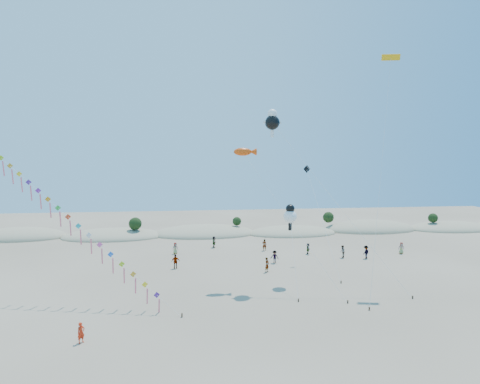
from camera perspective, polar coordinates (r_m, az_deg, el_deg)
name	(u,v)px	position (r m, az deg, el deg)	size (l,w,h in m)	color
ground	(230,352)	(30.41, -1.39, -21.86)	(160.00, 160.00, 0.00)	#786953
dune_ridge	(210,234)	(73.55, -4.27, -5.92)	(145.30, 11.49, 5.57)	gray
kite_train	(45,197)	(43.62, -26.04, -0.69)	(25.34, 13.73, 19.36)	#3F2D1E
fish_kite	(246,152)	(44.43, 0.80, 5.66)	(9.90, 9.21, 14.87)	#3F2D1E
cartoon_kite_low	(290,215)	(44.31, 7.15, -3.26)	(1.50, 6.97, 8.70)	#3F2D1E
cartoon_kite_high	(273,121)	(45.00, 4.65, 10.02)	(13.40, 9.03, 19.13)	#3F2D1E
parafoil_kite	(390,64)	(49.63, 20.59, 16.70)	(7.61, 10.41, 25.34)	#3F2D1E
dark_kite	(314,194)	(52.20, 10.54, -0.34)	(1.25, 11.35, 12.85)	#3F2D1E
flyer_foreground	(81,333)	(33.57, -21.67, -18.10)	(0.57, 0.37, 1.55)	red
beachgoers	(282,251)	(56.86, 6.06, -8.31)	(33.34, 15.64, 1.79)	slate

